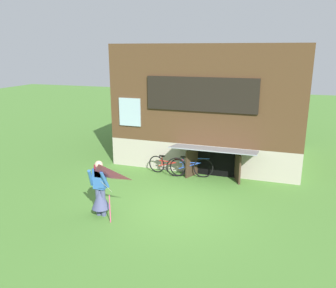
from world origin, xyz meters
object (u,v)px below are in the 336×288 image
(person, at_px, (100,193))
(bicycle_red, at_px, (167,165))
(kite, at_px, (100,179))
(bicycle_blue, at_px, (190,167))

(person, bearing_deg, bicycle_red, 73.83)
(person, height_order, kite, kite)
(kite, bearing_deg, bicycle_blue, 73.53)
(person, relative_size, bicycle_blue, 0.96)
(kite, relative_size, bicycle_blue, 0.97)
(kite, xyz_separation_m, bicycle_blue, (1.28, 4.35, -0.97))
(person, height_order, bicycle_red, person)
(bicycle_blue, bearing_deg, person, -125.70)
(bicycle_blue, relative_size, bicycle_red, 1.09)
(kite, height_order, bicycle_blue, kite)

